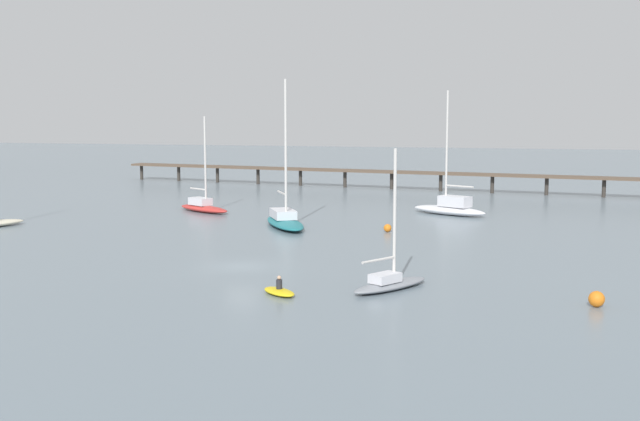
# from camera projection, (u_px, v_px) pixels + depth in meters

# --- Properties ---
(ground_plane) EXTENTS (400.00, 400.00, 0.00)m
(ground_plane) POSITION_uv_depth(u_px,v_px,m) (242.00, 267.00, 54.99)
(ground_plane) COLOR slate
(pier) EXTENTS (86.66, 15.09, 6.47)m
(pier) POSITION_uv_depth(u_px,v_px,m) (540.00, 168.00, 103.24)
(pier) COLOR brown
(pier) RESTS_ON ground_plane
(sailboat_gray) EXTENTS (4.60, 6.12, 8.55)m
(sailboat_gray) POSITION_uv_depth(u_px,v_px,m) (390.00, 280.00, 47.78)
(sailboat_gray) COLOR gray
(sailboat_gray) RESTS_ON ground_plane
(sailboat_white) EXTENTS (8.86, 6.16, 13.02)m
(sailboat_white) POSITION_uv_depth(u_px,v_px,m) (450.00, 207.00, 83.11)
(sailboat_white) COLOR white
(sailboat_white) RESTS_ON ground_plane
(sailboat_teal) EXTENTS (7.39, 10.04, 13.78)m
(sailboat_teal) POSITION_uv_depth(u_px,v_px,m) (285.00, 219.00, 74.45)
(sailboat_teal) COLOR #1E727A
(sailboat_teal) RESTS_ON ground_plane
(sailboat_red) EXTENTS (7.88, 5.82, 10.33)m
(sailboat_red) POSITION_uv_depth(u_px,v_px,m) (203.00, 206.00, 85.77)
(sailboat_red) COLOR red
(sailboat_red) RESTS_ON ground_plane
(dinghy_yellow) EXTENTS (2.88, 2.70, 1.14)m
(dinghy_yellow) POSITION_uv_depth(u_px,v_px,m) (279.00, 291.00, 46.45)
(dinghy_yellow) COLOR yellow
(dinghy_yellow) RESTS_ON ground_plane
(mooring_buoy_outer) EXTENTS (0.72, 0.72, 0.72)m
(mooring_buoy_outer) POSITION_uv_depth(u_px,v_px,m) (388.00, 228.00, 71.09)
(mooring_buoy_outer) COLOR orange
(mooring_buoy_outer) RESTS_ON ground_plane
(mooring_buoy_mid) EXTENTS (0.89, 0.89, 0.89)m
(mooring_buoy_mid) POSITION_uv_depth(u_px,v_px,m) (597.00, 299.00, 43.47)
(mooring_buoy_mid) COLOR orange
(mooring_buoy_mid) RESTS_ON ground_plane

